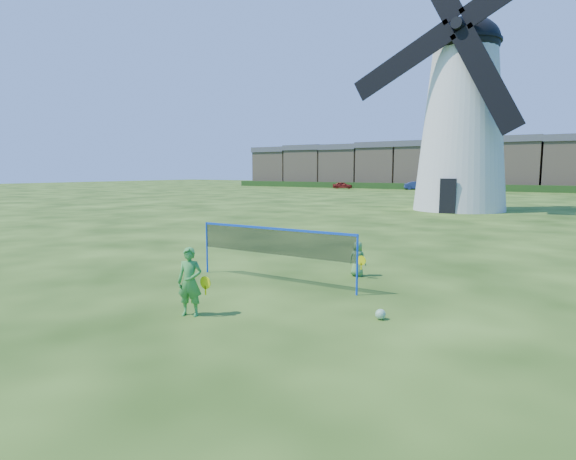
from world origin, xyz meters
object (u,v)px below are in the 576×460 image
(badminton_net, at_px, (274,242))
(windmill, at_px, (462,116))
(player_boy, at_px, (358,259))
(car_left, at_px, (343,185))
(player_girl, at_px, (190,282))
(play_ball, at_px, (380,314))
(car_right, at_px, (417,186))

(badminton_net, bearing_deg, windmill, 93.09)
(player_boy, distance_m, car_left, 67.78)
(badminton_net, relative_size, player_girl, 3.39)
(player_boy, relative_size, play_ball, 4.69)
(player_boy, relative_size, car_left, 0.31)
(badminton_net, xyz_separation_m, car_left, (-28.76, 62.60, -0.57))
(windmill, xyz_separation_m, play_ball, (5.23, -29.24, -7.15))
(play_ball, height_order, car_right, car_right)
(player_girl, xyz_separation_m, player_boy, (1.41, 5.48, -0.23))
(car_right, bearing_deg, windmill, 177.72)
(windmill, xyz_separation_m, car_right, (-15.28, 37.52, -6.61))
(player_girl, distance_m, player_boy, 5.66)
(windmill, bearing_deg, player_boy, -83.12)
(windmill, bearing_deg, play_ball, -79.85)
(badminton_net, bearing_deg, play_ball, -21.98)
(windmill, xyz_separation_m, car_left, (-27.26, 34.87, -6.69))
(player_girl, distance_m, play_ball, 4.10)
(badminton_net, relative_size, car_right, 1.27)
(windmill, height_order, player_girl, windmill)
(play_ball, bearing_deg, car_right, 107.08)
(play_ball, height_order, car_left, car_left)
(play_ball, distance_m, car_left, 71.87)
(badminton_net, bearing_deg, car_right, 104.42)
(player_girl, bearing_deg, car_left, 90.90)
(badminton_net, height_order, car_left, badminton_net)
(badminton_net, distance_m, play_ball, 4.16)
(play_ball, relative_size, car_right, 0.06)
(player_girl, height_order, car_left, player_girl)
(windmill, xyz_separation_m, badminton_net, (1.50, -27.73, -6.13))
(player_boy, relative_size, car_right, 0.26)
(player_girl, relative_size, car_left, 0.44)
(car_left, height_order, car_right, car_right)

